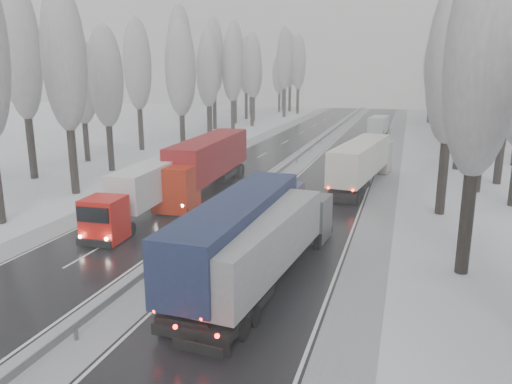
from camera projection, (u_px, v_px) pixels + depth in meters
The scene contains 53 objects.
carriageway_right at pixel (322, 195), 42.19m from camera, with size 7.50×200.00×0.03m, color black.
carriageway_left at pixel (207, 187), 45.16m from camera, with size 7.50×200.00×0.03m, color black.
median_slush at pixel (262, 191), 43.68m from camera, with size 3.00×200.00×0.04m, color #A6A9AE.
shoulder_right at pixel (382, 199), 40.79m from camera, with size 2.40×200.00×0.04m, color #A6A9AE.
shoulder_left at pixel (157, 183), 46.56m from camera, with size 2.40×200.00×0.04m, color #A6A9AE.
median_guardrail at pixel (262, 184), 43.53m from camera, with size 0.12×200.00×0.76m.
tree_16 at pixel (483, 62), 23.57m from camera, with size 3.60×3.60×16.53m.
tree_18 at pixel (453, 64), 34.27m from camera, with size 3.60×3.60×16.58m.
tree_20 at pixel (489, 72), 41.00m from camera, with size 3.60×3.60×15.71m.
tree_21 at pixel (512, 50), 43.64m from camera, with size 3.60×3.60×18.62m.
tree_22 at pixel (465, 71), 50.92m from camera, with size 3.60×3.60×15.86m.
tree_24 at pixel (471, 43), 55.00m from camera, with size 3.60×3.60×20.49m.
tree_26 at pixel (459, 56), 64.88m from camera, with size 3.60×3.60×18.78m.
tree_28 at pixel (444, 54), 75.02m from camera, with size 3.60×3.60×19.62m.
tree_29 at pixel (493, 61), 76.88m from camera, with size 3.60×3.60×18.11m.
tree_30 at pixel (442, 63), 84.28m from camera, with size 3.60×3.60×17.86m.
tree_31 at pixel (477, 60), 86.22m from camera, with size 3.60×3.60×18.58m.
tree_32 at pixel (440, 65), 91.32m from camera, with size 3.60×3.60×17.33m.
tree_33 at pixel (455, 76), 94.61m from camera, with size 3.60×3.60×14.33m.
tree_34 at pixel (433, 64), 98.13m from camera, with size 3.60×3.60×17.63m.
tree_35 at pixel (481, 62), 99.15m from camera, with size 3.60×3.60×18.25m.
tree_36 at pixel (438, 57), 106.51m from camera, with size 3.60×3.60×20.23m.
tree_37 at pixel (470, 69), 108.84m from camera, with size 3.60×3.60×16.37m.
tree_38 at pixel (443, 64), 116.19m from camera, with size 3.60×3.60×17.97m.
tree_39 at pixel (454, 69), 119.38m from camera, with size 3.60×3.60×16.19m.
tree_58 at pixel (64, 60), 40.27m from camera, with size 3.60×3.60×17.21m.
tree_59 at pixel (21, 53), 45.98m from camera, with size 3.60×3.60×18.41m.
tree_60 at pixel (106, 77), 50.32m from camera, with size 3.60×3.60×14.84m.
tree_61 at pixel (81, 82), 55.81m from camera, with size 3.60×3.60×13.95m.
tree_62 at pixel (180, 70), 57.91m from camera, with size 3.60×3.60×16.04m.
tree_63 at pixel (137, 65), 63.74m from camera, with size 3.60×3.60×16.88m.
tree_64 at pixel (180, 73), 67.58m from camera, with size 3.60×3.60×15.42m.
tree_65 at pixel (180, 54), 71.19m from camera, with size 3.60×3.60×19.48m.
tree_66 at pixel (208, 73), 76.53m from camera, with size 3.60×3.60×15.23m.
tree_67 at pixel (209, 65), 80.35m from camera, with size 3.60×3.60×17.09m.
tree_68 at pixel (232, 67), 82.15m from camera, with size 3.60×3.60×16.65m.
tree_69 at pixel (214, 57), 86.83m from camera, with size 3.60×3.60×19.35m.
tree_70 at pixel (252, 66), 91.37m from camera, with size 3.60×3.60×17.09m.
tree_71 at pixel (235, 58), 96.06m from camera, with size 3.60×3.60×19.61m.
tree_72 at pixel (253, 73), 101.10m from camera, with size 3.60×3.60×15.11m.
tree_73 at pixel (246, 66), 105.31m from camera, with size 3.60×3.60×17.22m.
tree_74 at pixel (285, 59), 109.34m from camera, with size 3.60×3.60×19.68m.
tree_75 at pixel (251, 63), 115.80m from camera, with size 3.60×3.60×18.60m.
tree_76 at pixel (298, 63), 117.94m from camera, with size 3.60×3.60×18.55m.
tree_77 at pixel (279, 74), 123.89m from camera, with size 3.60×3.60×14.32m.
tree_78 at pixel (290, 61), 124.91m from camera, with size 3.60×3.60×19.55m.
tree_79 at pixel (283, 67), 129.79m from camera, with size 3.60×3.60×17.07m.
truck_grey_tarp at pixel (272, 240), 24.57m from camera, with size 3.58×14.46×3.68m.
truck_blue_box at pixel (246, 227), 25.59m from camera, with size 2.93×16.55×4.23m.
truck_cream_box at pixel (363, 160), 45.03m from camera, with size 4.61×16.33×4.15m.
box_truck_distant at pixel (379, 125), 82.32m from camera, with size 3.27×8.11×2.94m.
truck_red_white at pixel (152, 185), 36.45m from camera, with size 3.05×14.49×3.69m.
truck_red_red at pixel (206, 161), 42.91m from camera, with size 3.77×17.90×4.56m.
Camera 1 is at (11.85, -10.76, 10.32)m, focal length 35.00 mm.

